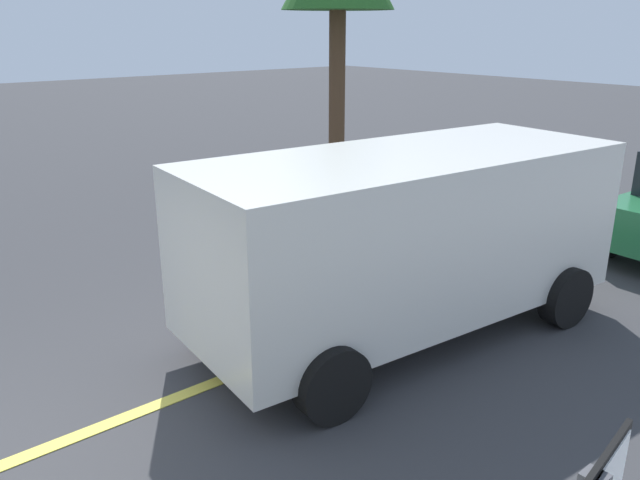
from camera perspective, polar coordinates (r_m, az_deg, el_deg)
lane_marking_centre at (r=7.13m, az=-5.47°, el=-11.12°), size 28.00×0.16×0.01m
white_van at (r=7.44m, az=7.92°, el=0.71°), size 5.36×2.63×2.20m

